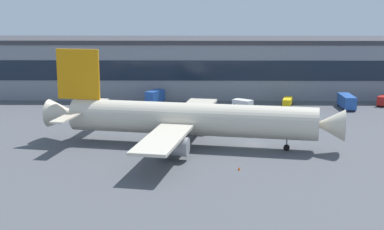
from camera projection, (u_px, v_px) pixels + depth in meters
The scene contains 10 objects.
ground_plane at pixel (252, 144), 108.28m from camera, with size 600.00×600.00×0.00m, color #4C4F54.
terminal_building at pixel (235, 67), 160.79m from camera, with size 159.44×19.76×15.89m.
airliner at pixel (187, 119), 106.31m from camera, with size 55.61×47.42×17.55m.
follow_me_car at pixel (131, 105), 141.03m from camera, with size 4.75×3.00×1.85m.
pushback_tractor at pixel (243, 102), 144.89m from camera, with size 5.38×5.00×1.75m.
stair_truck at pixel (155, 96), 148.11m from camera, with size 4.83×6.44×3.55m.
belt_loader at pixel (288, 101), 145.91m from camera, with size 3.48×6.69×1.95m.
crew_van at pixel (384, 100), 146.08m from camera, with size 4.81×5.51×2.55m.
fuel_truck at pixel (347, 101), 142.09m from camera, with size 2.84×8.41×3.35m.
traffic_cone_0 at pixel (239, 169), 91.98m from camera, with size 0.45×0.45×0.57m, color #F2590C.
Camera 1 is at (-10.03, -105.07, 27.21)m, focal length 54.06 mm.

